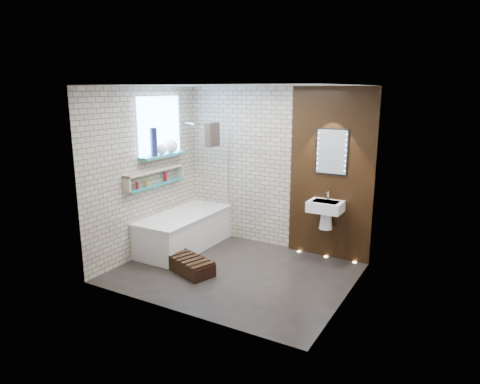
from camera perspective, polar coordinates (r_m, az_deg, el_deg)
The scene contains 15 objects.
ground at distance 6.27m, azimuth -0.69°, elevation -10.56°, with size 3.20×3.20×0.00m, color black.
room_shell at distance 5.86m, azimuth -0.72°, elevation 1.13°, with size 3.24×3.20×2.60m.
walnut_panel at distance 6.63m, azimuth 12.03°, elevation 2.28°, with size 1.30×0.06×2.60m, color black.
clerestory_window at distance 6.95m, azimuth -10.59°, elevation 7.87°, with size 0.18×1.00×0.94m.
display_niche at distance 6.88m, azimuth -11.16°, elevation 1.87°, with size 0.14×1.30×0.26m.
bathtub at distance 7.15m, azimuth -7.40°, elevation -5.08°, with size 0.79×1.74×0.70m.
bath_screen at distance 7.05m, azimuth -3.18°, elevation 3.06°, with size 0.01×0.78×1.40m, color white.
towel at distance 6.89m, azimuth -3.72°, elevation 7.59°, with size 0.11×0.29×0.38m, color black.
shower_head at distance 7.25m, azimuth -5.89°, elevation 9.03°, with size 0.18×0.18×0.02m, color silver.
washbasin at distance 6.56m, azimuth 11.28°, elevation -2.39°, with size 0.50×0.36×0.58m.
led_mirror at distance 6.53m, azimuth 12.07°, elevation 5.24°, with size 0.50×0.02×0.70m.
walnut_step at distance 6.31m, azimuth -6.87°, elevation -9.59°, with size 0.83×0.37×0.18m, color black.
niche_bottles at distance 6.86m, azimuth -11.35°, elevation 1.53°, with size 0.06×0.72×0.15m.
sill_vases at distance 6.95m, azimuth -9.97°, elevation 6.04°, with size 0.22×0.56×0.44m.
floor_uplights at distance 6.92m, azimuth 11.32°, elevation -8.39°, with size 0.96×0.06×0.01m.
Camera 1 is at (2.89, -4.94, 2.55)m, focal length 32.18 mm.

